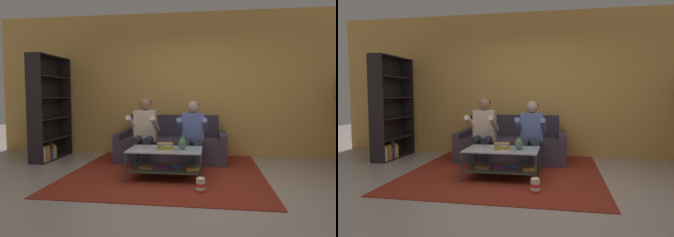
{
  "view_description": "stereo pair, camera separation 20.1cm",
  "coord_description": "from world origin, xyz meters",
  "views": [
    {
      "loc": [
        0.34,
        -3.72,
        1.23
      ],
      "look_at": [
        -0.32,
        0.99,
        0.86
      ],
      "focal_mm": 32.0,
      "sensor_mm": 36.0,
      "label": 1
    },
    {
      "loc": [
        0.54,
        -3.69,
        1.23
      ],
      "look_at": [
        -0.32,
        0.99,
        0.86
      ],
      "focal_mm": 32.0,
      "sensor_mm": 36.0,
      "label": 2
    }
  ],
  "objects": [
    {
      "name": "book_stack",
      "position": [
        -0.3,
        0.58,
        0.49
      ],
      "size": [
        0.25,
        0.19,
        0.09
      ],
      "color": "orange",
      "rests_on": "coffee_table"
    },
    {
      "name": "couch",
      "position": [
        -0.37,
        1.85,
        0.28
      ],
      "size": [
        2.02,
        0.88,
        0.84
      ],
      "color": "#413747",
      "rests_on": "ground"
    },
    {
      "name": "ground",
      "position": [
        0.0,
        0.0,
        0.0
      ],
      "size": [
        16.8,
        16.8,
        0.0
      ],
      "primitive_type": "plane",
      "color": "#AB9B95"
    },
    {
      "name": "popcorn_tub",
      "position": [
        0.24,
        0.0,
        0.1
      ],
      "size": [
        0.12,
        0.12,
        0.2
      ],
      "color": "red",
      "rests_on": "ground"
    },
    {
      "name": "coffee_table",
      "position": [
        -0.3,
        0.57,
        0.29
      ],
      "size": [
        1.07,
        0.64,
        0.45
      ],
      "color": "silver",
      "rests_on": "ground"
    },
    {
      "name": "person_seated_left",
      "position": [
        -0.79,
        1.33,
        0.64
      ],
      "size": [
        0.5,
        0.58,
        1.18
      ],
      "color": "#252A34",
      "rests_on": "ground"
    },
    {
      "name": "area_rug",
      "position": [
        -0.33,
        1.09,
        0.01
      ],
      "size": [
        3.0,
        3.23,
        0.01
      ],
      "color": "maroon",
      "rests_on": "ground"
    },
    {
      "name": "bookshelf",
      "position": [
        -2.75,
        1.64,
        0.84
      ],
      "size": [
        0.33,
        1.09,
        1.98
      ],
      "color": "black",
      "rests_on": "ground"
    },
    {
      "name": "back_partition",
      "position": [
        0.0,
        2.46,
        1.45
      ],
      "size": [
        8.4,
        0.12,
        2.9
      ],
      "primitive_type": "cube",
      "color": "gold",
      "rests_on": "ground"
    },
    {
      "name": "vase",
      "position": [
        -0.05,
        0.57,
        0.53
      ],
      "size": [
        0.12,
        0.12,
        0.18
      ],
      "color": "#4F6C50",
      "rests_on": "coffee_table"
    },
    {
      "name": "person_seated_right",
      "position": [
        0.06,
        1.33,
        0.62
      ],
      "size": [
        0.5,
        0.58,
        1.14
      ],
      "color": "#394257",
      "rests_on": "ground"
    }
  ]
}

